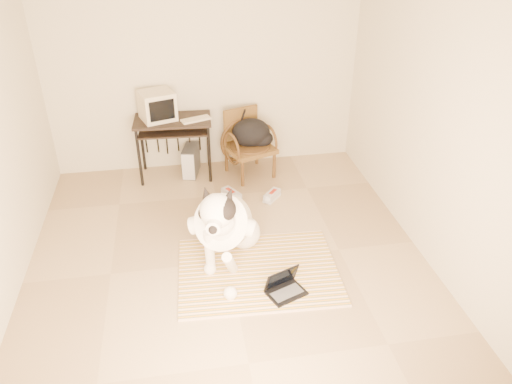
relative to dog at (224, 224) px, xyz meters
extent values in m
plane|color=tan|center=(0.02, -0.08, -0.40)|extent=(4.50, 4.50, 0.00)
plane|color=beige|center=(0.02, 2.17, 0.95)|extent=(4.50, 0.00, 4.50)
plane|color=beige|center=(0.02, -2.33, 0.95)|extent=(4.50, 0.00, 4.50)
plane|color=beige|center=(2.02, -0.08, 0.95)|extent=(0.00, 4.50, 4.50)
cube|color=gold|center=(0.27, -0.77, -0.39)|extent=(1.57, 0.32, 0.02)
cube|color=#30753A|center=(0.28, -0.53, -0.39)|extent=(1.57, 0.32, 0.02)
cube|color=#6D478A|center=(0.29, -0.29, -0.39)|extent=(1.57, 0.32, 0.02)
cube|color=gold|center=(0.30, -0.05, -0.39)|extent=(1.57, 0.32, 0.02)
cube|color=beige|center=(0.32, 0.19, -0.39)|extent=(1.57, 0.32, 0.02)
sphere|color=white|center=(-0.11, 0.25, -0.23)|extent=(0.35, 0.35, 0.35)
sphere|color=white|center=(0.22, 0.16, -0.23)|extent=(0.35, 0.35, 0.35)
ellipsoid|color=white|center=(0.05, 0.19, -0.20)|extent=(0.43, 0.39, 0.35)
ellipsoid|color=white|center=(0.00, -0.01, 0.03)|extent=(0.63, 0.88, 0.75)
cylinder|color=white|center=(0.00, 0.00, 0.03)|extent=(0.68, 0.79, 0.69)
sphere|color=white|center=(-0.06, -0.22, 0.20)|extent=(0.29, 0.29, 0.29)
sphere|color=white|center=(-0.09, -0.33, 0.38)|extent=(0.32, 0.32, 0.32)
ellipsoid|color=black|center=(-0.05, -0.34, 0.40)|extent=(0.25, 0.28, 0.23)
cylinder|color=white|center=(-0.13, -0.47, 0.33)|extent=(0.17, 0.20, 0.13)
sphere|color=black|center=(-0.15, -0.55, 0.33)|extent=(0.08, 0.08, 0.08)
cone|color=black|center=(-0.18, -0.24, 0.51)|extent=(0.16, 0.19, 0.20)
cone|color=black|center=(0.03, -0.29, 0.51)|extent=(0.17, 0.18, 0.20)
torus|color=silver|center=(-0.07, -0.24, 0.26)|extent=(0.31, 0.21, 0.26)
cylinder|color=white|center=(-0.17, -0.21, -0.15)|extent=(0.13, 0.16, 0.48)
cylinder|color=white|center=(0.00, -0.40, -0.18)|extent=(0.21, 0.44, 0.49)
sphere|color=white|center=(-0.18, -0.23, -0.35)|extent=(0.12, 0.12, 0.12)
sphere|color=white|center=(-0.03, -0.62, -0.34)|extent=(0.13, 0.13, 0.13)
cone|color=black|center=(0.11, 0.49, -0.35)|extent=(0.11, 0.48, 0.12)
cube|color=black|center=(0.49, -0.67, -0.38)|extent=(0.41, 0.35, 0.02)
cube|color=#464649|center=(0.49, -0.68, -0.37)|extent=(0.32, 0.24, 0.00)
cube|color=black|center=(0.46, -0.59, -0.26)|extent=(0.35, 0.21, 0.22)
cube|color=black|center=(0.46, -0.60, -0.25)|extent=(0.31, 0.18, 0.20)
cube|color=black|center=(-0.43, 1.87, 0.38)|extent=(0.99, 0.59, 0.03)
cube|color=black|center=(-0.43, 1.82, 0.26)|extent=(0.88, 0.47, 0.02)
cylinder|color=black|center=(-0.88, 1.67, -0.02)|extent=(0.04, 0.04, 0.77)
cylinder|color=black|center=(-0.86, 2.12, -0.02)|extent=(0.04, 0.04, 0.77)
cylinder|color=black|center=(-0.01, 1.62, -0.02)|extent=(0.04, 0.04, 0.77)
cylinder|color=black|center=(0.02, 2.07, -0.02)|extent=(0.04, 0.04, 0.77)
cube|color=beige|center=(-0.60, 1.91, 0.58)|extent=(0.50, 0.48, 0.36)
cube|color=black|center=(-0.54, 1.73, 0.58)|extent=(0.30, 0.11, 0.25)
cube|color=beige|center=(-0.14, 1.78, 0.41)|extent=(0.39, 0.25, 0.02)
cube|color=#464649|center=(-0.24, 1.89, -0.21)|extent=(0.26, 0.43, 0.38)
cube|color=silver|center=(-0.28, 1.69, -0.21)|extent=(0.16, 0.05, 0.36)
cube|color=brown|center=(0.53, 1.73, -0.02)|extent=(0.71, 0.70, 0.06)
cylinder|color=#36220E|center=(0.53, 1.73, 0.02)|extent=(0.53, 0.53, 0.04)
cube|color=brown|center=(0.45, 1.97, 0.24)|extent=(0.47, 0.20, 0.43)
cylinder|color=#36220E|center=(0.39, 1.43, -0.23)|extent=(0.04, 0.04, 0.35)
cylinder|color=#36220E|center=(0.24, 1.87, -0.23)|extent=(0.04, 0.04, 0.35)
cylinder|color=#36220E|center=(0.83, 1.59, -0.23)|extent=(0.04, 0.04, 0.35)
cylinder|color=#36220E|center=(0.68, 2.03, -0.23)|extent=(0.04, 0.04, 0.35)
ellipsoid|color=black|center=(0.56, 1.79, 0.18)|extent=(0.50, 0.41, 0.37)
ellipsoid|color=black|center=(0.69, 1.74, 0.10)|extent=(0.31, 0.25, 0.21)
cube|color=silver|center=(0.21, 1.15, -0.39)|extent=(0.25, 0.31, 0.03)
cube|color=#939298|center=(0.21, 1.15, -0.35)|extent=(0.24, 0.30, 0.09)
cube|color=maroon|center=(0.21, 1.15, -0.31)|extent=(0.12, 0.15, 0.02)
cube|color=silver|center=(0.70, 1.05, -0.39)|extent=(0.26, 0.28, 0.03)
cube|color=#939298|center=(0.70, 1.05, -0.35)|extent=(0.25, 0.27, 0.09)
cube|color=maroon|center=(0.70, 1.05, -0.32)|extent=(0.12, 0.13, 0.02)
camera|label=1|loc=(-0.38, -4.10, 2.79)|focal=35.00mm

